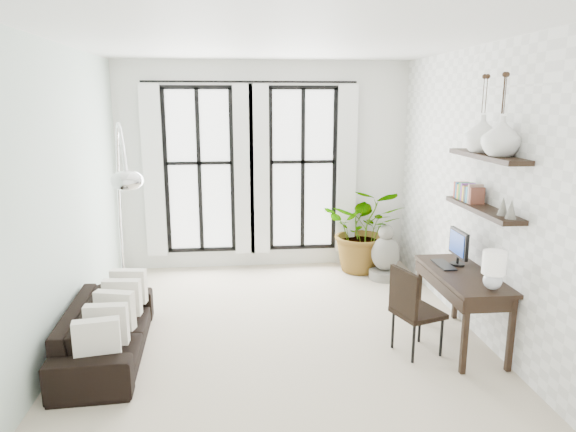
{
  "coord_description": "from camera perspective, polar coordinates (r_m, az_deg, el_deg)",
  "views": [
    {
      "loc": [
        -0.41,
        -5.46,
        2.59
      ],
      "look_at": [
        0.15,
        0.3,
        1.3
      ],
      "focal_mm": 32.0,
      "sensor_mm": 36.0,
      "label": 1
    }
  ],
  "objects": [
    {
      "name": "floor",
      "position": [
        6.06,
        -1.21,
        -12.74
      ],
      "size": [
        5.0,
        5.0,
        0.0
      ],
      "primitive_type": "plane",
      "color": "beige",
      "rests_on": "ground"
    },
    {
      "name": "ceiling",
      "position": [
        5.51,
        -1.37,
        18.93
      ],
      "size": [
        5.0,
        5.0,
        0.0
      ],
      "primitive_type": "plane",
      "color": "white",
      "rests_on": "wall_back"
    },
    {
      "name": "wall_left",
      "position": [
        5.84,
        -23.87,
        1.74
      ],
      "size": [
        0.0,
        5.0,
        5.0
      ],
      "primitive_type": "plane",
      "rotation": [
        1.57,
        0.0,
        1.57
      ],
      "color": "silver",
      "rests_on": "floor"
    },
    {
      "name": "wall_right",
      "position": [
        6.16,
        20.11,
        2.55
      ],
      "size": [
        0.0,
        5.0,
        5.0
      ],
      "primitive_type": "plane",
      "rotation": [
        1.57,
        0.0,
        -1.57
      ],
      "color": "white",
      "rests_on": "floor"
    },
    {
      "name": "wall_back",
      "position": [
        8.03,
        -2.66,
        5.48
      ],
      "size": [
        4.5,
        0.0,
        4.5
      ],
      "primitive_type": "plane",
      "rotation": [
        1.57,
        0.0,
        0.0
      ],
      "color": "white",
      "rests_on": "floor"
    },
    {
      "name": "windows",
      "position": [
        7.96,
        -4.07,
        5.11
      ],
      "size": [
        3.26,
        0.13,
        2.65
      ],
      "color": "white",
      "rests_on": "wall_back"
    },
    {
      "name": "wall_shelves",
      "position": [
        5.69,
        20.82,
        3.03
      ],
      "size": [
        0.25,
        1.3,
        0.6
      ],
      "color": "black",
      "rests_on": "wall_right"
    },
    {
      "name": "sofa",
      "position": [
        5.75,
        -19.5,
        -11.9
      ],
      "size": [
        0.84,
        1.94,
        0.56
      ],
      "primitive_type": "imported",
      "rotation": [
        0.0,
        0.0,
        1.62
      ],
      "color": "black",
      "rests_on": "floor"
    },
    {
      "name": "throw_pillows",
      "position": [
        5.64,
        -18.67,
        -9.87
      ],
      "size": [
        0.4,
        1.52,
        0.4
      ],
      "color": "silver",
      "rests_on": "sofa"
    },
    {
      "name": "plant",
      "position": [
        8.0,
        8.5,
        -1.47
      ],
      "size": [
        1.47,
        1.37,
        1.34
      ],
      "primitive_type": "imported",
      "rotation": [
        0.0,
        0.0,
        -0.33
      ],
      "color": "#2D7228",
      "rests_on": "floor"
    },
    {
      "name": "desk",
      "position": [
        5.77,
        18.95,
        -6.72
      ],
      "size": [
        0.58,
        1.37,
        1.2
      ],
      "color": "black",
      "rests_on": "floor"
    },
    {
      "name": "desk_chair",
      "position": [
        5.52,
        13.58,
        -9.69
      ],
      "size": [
        0.56,
        0.56,
        0.93
      ],
      "rotation": [
        0.0,
        0.0,
        0.32
      ],
      "color": "black",
      "rests_on": "floor"
    },
    {
      "name": "arc_lamp",
      "position": [
        5.96,
        -18.1,
        4.73
      ],
      "size": [
        0.74,
        1.63,
        2.38
      ],
      "color": "silver",
      "rests_on": "floor"
    },
    {
      "name": "buddha",
      "position": [
        7.77,
        10.76,
        -4.42
      ],
      "size": [
        0.46,
        0.46,
        0.83
      ],
      "color": "gray",
      "rests_on": "floor"
    },
    {
      "name": "vase_a",
      "position": [
        5.37,
        22.62,
        8.16
      ],
      "size": [
        0.37,
        0.37,
        0.38
      ],
      "primitive_type": "imported",
      "color": "white",
      "rests_on": "shelf_upper"
    },
    {
      "name": "vase_b",
      "position": [
        5.73,
        20.75,
        8.53
      ],
      "size": [
        0.37,
        0.37,
        0.38
      ],
      "primitive_type": "imported",
      "color": "white",
      "rests_on": "shelf_upper"
    }
  ]
}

